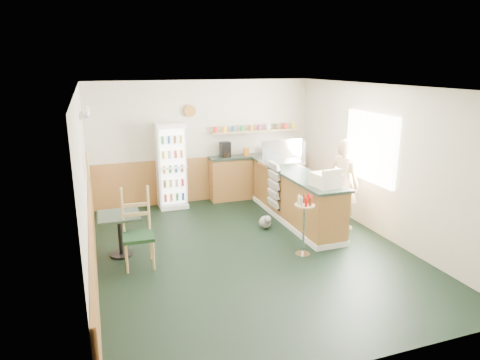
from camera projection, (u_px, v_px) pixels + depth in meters
name	position (u px, v px, depth m)	size (l,w,h in m)	color
ground	(250.00, 251.00, 7.18)	(6.00, 6.00, 0.00)	black
room_envelope	(223.00, 154.00, 7.38)	(5.04, 6.02, 2.72)	beige
service_counter	(295.00, 198.00, 8.47)	(0.68, 3.01, 1.01)	#956130
back_counter	(256.00, 174.00, 9.97)	(2.24, 0.42, 1.69)	#956130
drinks_fridge	(171.00, 166.00, 9.19)	(0.60, 0.52, 1.83)	white
display_case	(282.00, 152.00, 8.87)	(0.89, 0.46, 0.50)	silver
cash_register	(326.00, 180.00, 7.26)	(0.40, 0.43, 0.23)	beige
shopkeeper	(344.00, 184.00, 8.02)	(0.57, 0.41, 1.72)	tan
condiment_stand	(304.00, 216.00, 6.87)	(0.32, 0.32, 1.01)	silver
newspaper_rack	(274.00, 185.00, 8.51)	(0.09, 0.47, 0.94)	black
cafe_table	(120.00, 227.00, 6.88)	(0.65, 0.65, 0.71)	black
cafe_chair	(137.00, 225.00, 6.57)	(0.47, 0.47, 1.23)	#16311A
dog_doorstop	(266.00, 222.00, 8.13)	(0.24, 0.31, 0.28)	gray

